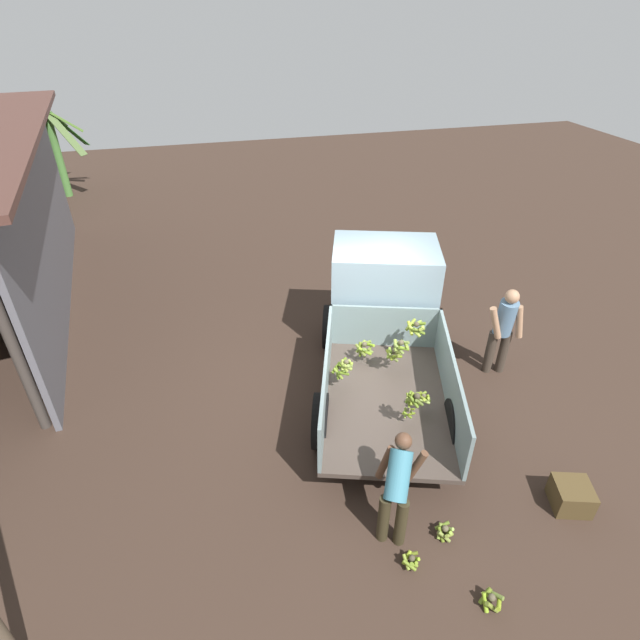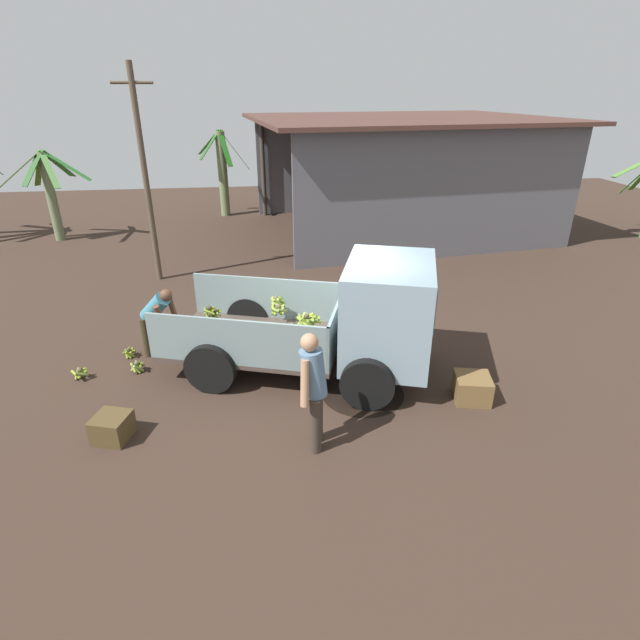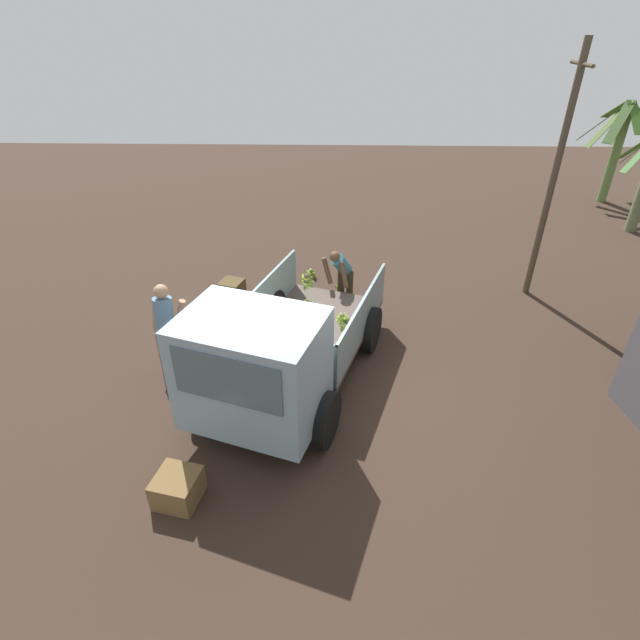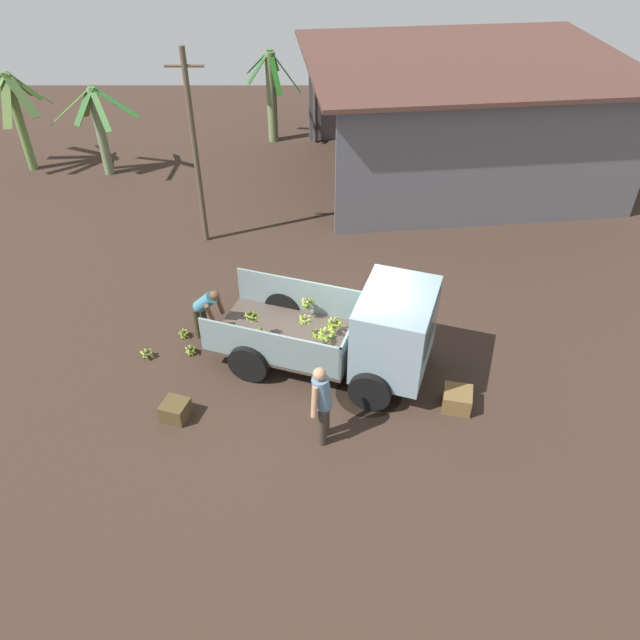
# 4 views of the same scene
# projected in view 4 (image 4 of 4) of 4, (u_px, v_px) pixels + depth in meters

# --- Properties ---
(ground) EXTENTS (36.00, 36.00, 0.00)m
(ground) POSITION_uv_depth(u_px,v_px,m) (343.00, 351.00, 13.66)
(ground) COLOR #38281F
(mud_patch_0) EXTENTS (1.35, 1.35, 0.01)m
(mud_patch_0) POSITION_uv_depth(u_px,v_px,m) (369.00, 393.00, 12.64)
(mud_patch_0) COLOR black
(mud_patch_0) RESTS_ON ground
(cargo_truck) EXTENTS (4.88, 3.24, 2.06)m
(cargo_truck) POSITION_uv_depth(u_px,v_px,m) (372.00, 332.00, 12.49)
(cargo_truck) COLOR #4A3D36
(cargo_truck) RESTS_ON ground
(warehouse_shed) EXTENTS (10.42, 8.77, 3.70)m
(warehouse_shed) POSITION_uv_depth(u_px,v_px,m) (481.00, 91.00, 19.02)
(warehouse_shed) COLOR #5C5C63
(warehouse_shed) RESTS_ON ground
(utility_pole) EXTENTS (0.92, 0.14, 5.12)m
(utility_pole) POSITION_uv_depth(u_px,v_px,m) (195.00, 149.00, 15.73)
(utility_pole) COLOR brown
(utility_pole) RESTS_ON ground
(banana_palm_0) EXTENTS (1.92, 2.02, 3.16)m
(banana_palm_0) POSITION_uv_depth(u_px,v_px,m) (272.00, 95.00, 21.87)
(banana_palm_0) COLOR #6B7B4F
(banana_palm_0) RESTS_ON ground
(banana_palm_2) EXTENTS (2.77, 2.14, 2.83)m
(banana_palm_2) POSITION_uv_depth(u_px,v_px,m) (100.00, 129.00, 19.75)
(banana_palm_2) COLOR #6B7854
(banana_palm_2) RESTS_ON ground
(banana_palm_3) EXTENTS (2.75, 2.38, 3.15)m
(banana_palm_3) POSITION_uv_depth(u_px,v_px,m) (18.00, 117.00, 19.88)
(banana_palm_3) COLOR olive
(banana_palm_3) RESTS_ON ground
(person_foreground_visitor) EXTENTS (0.44, 0.70, 1.75)m
(person_foreground_visitor) POSITION_uv_depth(u_px,v_px,m) (322.00, 401.00, 11.12)
(person_foreground_visitor) COLOR #3C3128
(person_foreground_visitor) RESTS_ON ground
(person_worker_loading) EXTENTS (0.74, 0.73, 1.37)m
(person_worker_loading) POSITION_uv_depth(u_px,v_px,m) (206.00, 309.00, 13.55)
(person_worker_loading) COLOR #342D1B
(person_worker_loading) RESTS_ON ground
(person_bystander_near_shed) EXTENTS (0.54, 0.60, 1.62)m
(person_bystander_near_shed) POSITION_uv_depth(u_px,v_px,m) (345.00, 174.00, 18.58)
(person_bystander_near_shed) COLOR #47372E
(person_bystander_near_shed) RESTS_ON ground
(banana_bunch_on_ground_0) EXTENTS (0.30, 0.28, 0.22)m
(banana_bunch_on_ground_0) POSITION_uv_depth(u_px,v_px,m) (147.00, 353.00, 13.42)
(banana_bunch_on_ground_0) COLOR brown
(banana_bunch_on_ground_0) RESTS_ON ground
(banana_bunch_on_ground_1) EXTENTS (0.25, 0.25, 0.21)m
(banana_bunch_on_ground_1) POSITION_uv_depth(u_px,v_px,m) (191.00, 350.00, 13.52)
(banana_bunch_on_ground_1) COLOR brown
(banana_bunch_on_ground_1) RESTS_ON ground
(banana_bunch_on_ground_2) EXTENTS (0.25, 0.24, 0.20)m
(banana_bunch_on_ground_2) POSITION_uv_depth(u_px,v_px,m) (184.00, 333.00, 13.96)
(banana_bunch_on_ground_2) COLOR #49422F
(banana_bunch_on_ground_2) RESTS_ON ground
(wooden_crate_0) EXTENTS (0.60, 0.60, 0.37)m
(wooden_crate_0) POSITION_uv_depth(u_px,v_px,m) (176.00, 410.00, 12.02)
(wooden_crate_0) COLOR #4C3B20
(wooden_crate_0) RESTS_ON ground
(wooden_crate_1) EXTENTS (0.65, 0.65, 0.41)m
(wooden_crate_1) POSITION_uv_depth(u_px,v_px,m) (457.00, 399.00, 12.22)
(wooden_crate_1) COLOR brown
(wooden_crate_1) RESTS_ON ground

